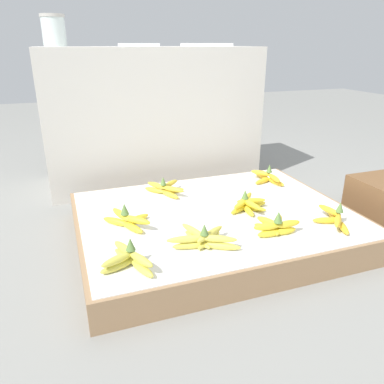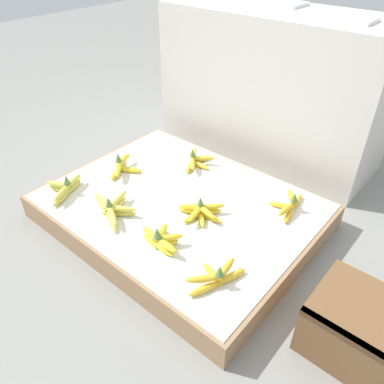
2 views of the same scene
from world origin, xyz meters
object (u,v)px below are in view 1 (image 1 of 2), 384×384
object	(u,v)px
banana_bunch_front_left	(128,258)
foam_tray_white	(207,45)
banana_bunch_middle_left	(128,219)
banana_bunch_front_midright	(275,226)
banana_bunch_back_right	(267,177)
glass_jar	(54,30)
banana_bunch_front_midleft	(203,239)
banana_bunch_back_midleft	(166,188)
banana_bunch_front_right	(334,217)
banana_bunch_middle_midright	(248,204)

from	to	relation	value
banana_bunch_front_left	foam_tray_white	distance (m)	1.56
banana_bunch_middle_left	foam_tray_white	distance (m)	1.31
banana_bunch_front_midright	banana_bunch_middle_left	xyz separation A→B (m)	(-0.56, 0.27, -0.00)
banana_bunch_front_left	banana_bunch_back_right	world-z (taller)	banana_bunch_front_left
glass_jar	foam_tray_white	bearing A→B (deg)	-13.47
banana_bunch_front_left	banana_bunch_front_midleft	xyz separation A→B (m)	(0.30, 0.05, -0.00)
banana_bunch_back_midleft	banana_bunch_front_right	bearing A→B (deg)	-45.06
banana_bunch_front_midleft	banana_bunch_front_midright	world-z (taller)	banana_bunch_front_midright
banana_bunch_front_right	banana_bunch_middle_left	bearing A→B (deg)	161.85
banana_bunch_back_midleft	banana_bunch_back_right	size ratio (longest dim) A/B	0.93
banana_bunch_front_left	banana_bunch_back_midleft	size ratio (longest dim) A/B	1.03
banana_bunch_front_midleft	banana_bunch_front_right	size ratio (longest dim) A/B	1.13
banana_bunch_front_left	glass_jar	size ratio (longest dim) A/B	1.34
banana_bunch_middle_left	foam_tray_white	size ratio (longest dim) A/B	0.76
banana_bunch_front_midleft	glass_jar	size ratio (longest dim) A/B	1.55
banana_bunch_front_right	banana_bunch_middle_left	world-z (taller)	banana_bunch_middle_left
banana_bunch_front_right	glass_jar	size ratio (longest dim) A/B	1.38
banana_bunch_front_midright	banana_bunch_front_right	xyz separation A→B (m)	(0.29, -0.01, -0.00)
banana_bunch_front_left	banana_bunch_front_midleft	distance (m)	0.31
banana_bunch_front_midright	foam_tray_white	bearing A→B (deg)	83.00
banana_bunch_front_midleft	foam_tray_white	distance (m)	1.40
banana_bunch_front_midright	banana_bunch_back_midleft	world-z (taller)	banana_bunch_front_midright
banana_bunch_front_midright	banana_bunch_middle_left	bearing A→B (deg)	154.27
banana_bunch_middle_left	banana_bunch_middle_midright	xyz separation A→B (m)	(0.56, -0.02, -0.00)
banana_bunch_front_left	banana_bunch_back_midleft	xyz separation A→B (m)	(0.32, 0.63, -0.01)
banana_bunch_back_midleft	banana_bunch_front_midleft	bearing A→B (deg)	-91.37
banana_bunch_front_midright	glass_jar	size ratio (longest dim) A/B	1.18
banana_bunch_front_right	banana_bunch_middle_midright	distance (m)	0.39
banana_bunch_back_midleft	glass_jar	size ratio (longest dim) A/B	1.30
banana_bunch_middle_midright	banana_bunch_back_midleft	size ratio (longest dim) A/B	0.94
banana_bunch_front_midleft	banana_bunch_back_right	distance (m)	0.82
banana_bunch_front_midleft	banana_bunch_middle_left	bearing A→B (deg)	132.76
banana_bunch_back_right	banana_bunch_front_left	bearing A→B (deg)	-146.53
banana_bunch_front_right	foam_tray_white	distance (m)	1.35
banana_bunch_front_midleft	banana_bunch_back_midleft	xyz separation A→B (m)	(0.01, 0.58, -0.00)
banana_bunch_front_midright	banana_bunch_middle_left	world-z (taller)	banana_bunch_middle_left
banana_bunch_middle_midright	banana_bunch_back_right	bearing A→B (deg)	46.95
banana_bunch_front_left	banana_bunch_front_right	distance (m)	0.91
foam_tray_white	glass_jar	bearing A→B (deg)	166.53
banana_bunch_back_right	banana_bunch_middle_left	bearing A→B (deg)	-161.35
banana_bunch_middle_left	banana_bunch_front_midright	bearing A→B (deg)	-25.73
banana_bunch_middle_left	glass_jar	size ratio (longest dim) A/B	1.24
banana_bunch_front_right	banana_bunch_middle_midright	size ratio (longest dim) A/B	1.12
banana_bunch_front_left	glass_jar	xyz separation A→B (m)	(-0.13, 1.39, 0.77)
banana_bunch_front_midright	banana_bunch_back_right	bearing A→B (deg)	62.52
banana_bunch_front_midleft	banana_bunch_back_right	world-z (taller)	same
foam_tray_white	banana_bunch_front_midright	bearing A→B (deg)	-97.00
banana_bunch_back_right	banana_bunch_back_midleft	bearing A→B (deg)	177.30
banana_bunch_middle_left	foam_tray_white	bearing A→B (deg)	51.06
banana_bunch_front_left	banana_bunch_middle_left	bearing A→B (deg)	79.52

